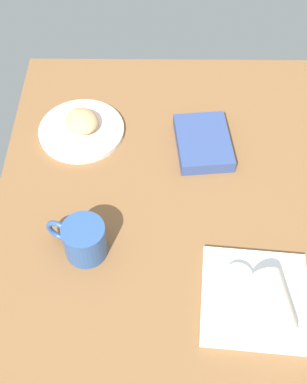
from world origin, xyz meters
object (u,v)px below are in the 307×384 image
at_px(breakfast_wrap, 274,303).
at_px(square_plate, 255,298).
at_px(book_stack, 203,142).
at_px(sauce_cup, 238,278).
at_px(coffee_mug, 83,239).
at_px(scone_pastry, 82,121).
at_px(round_plate, 81,130).

bearing_deg(breakfast_wrap, square_plate, -54.13).
bearing_deg(book_stack, sauce_cup, 7.45).
bearing_deg(coffee_mug, scone_pastry, -173.89).
bearing_deg(round_plate, square_plate, 40.32).
height_order(round_plate, coffee_mug, coffee_mug).
distance_m(round_plate, square_plate, 0.63).
bearing_deg(round_plate, scone_pastry, 145.86).
relative_size(scone_pastry, sauce_cup, 1.63).
xyz_separation_m(square_plate, book_stack, (-0.43, -0.09, 0.01)).
xyz_separation_m(square_plate, sauce_cup, (-0.04, -0.03, 0.02)).
xyz_separation_m(breakfast_wrap, coffee_mug, (-0.15, -0.39, -0.00)).
xyz_separation_m(sauce_cup, coffee_mug, (-0.08, -0.33, 0.02)).
height_order(round_plate, book_stack, book_stack).
xyz_separation_m(sauce_cup, book_stack, (-0.39, -0.05, -0.01)).
xyz_separation_m(scone_pastry, sauce_cup, (0.45, 0.37, -0.01)).
distance_m(scone_pastry, breakfast_wrap, 0.67).
bearing_deg(breakfast_wrap, round_plate, -57.63).
bearing_deg(coffee_mug, sauce_cup, 76.16).
xyz_separation_m(round_plate, square_plate, (0.48, 0.41, 0.00)).
xyz_separation_m(square_plate, breakfast_wrap, (0.03, 0.03, 0.04)).
bearing_deg(coffee_mug, breakfast_wrap, 69.60).
relative_size(round_plate, sauce_cup, 3.89).
bearing_deg(square_plate, round_plate, -139.68).
relative_size(round_plate, coffee_mug, 1.65).
bearing_deg(round_plate, book_stack, 81.19).
relative_size(sauce_cup, book_stack, 0.30).
xyz_separation_m(sauce_cup, breakfast_wrap, (0.06, 0.06, 0.02)).
distance_m(book_stack, coffee_mug, 0.42).
height_order(scone_pastry, sauce_cup, scone_pastry).
distance_m(square_plate, book_stack, 0.44).
relative_size(book_stack, coffee_mug, 1.44).
distance_m(square_plate, sauce_cup, 0.05).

